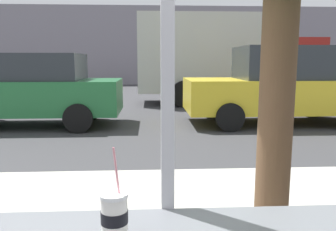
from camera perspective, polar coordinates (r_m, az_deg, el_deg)
name	(u,v)px	position (r m, az deg, el deg)	size (l,w,h in m)	color
ground_plane	(152,118)	(9.34, -2.65, -0.37)	(60.00, 60.00, 0.00)	#38383A
sidewalk_strip	(159,228)	(3.17, -1.61, -18.44)	(16.00, 2.80, 0.15)	#B2ADA3
building_facade_far	(150,46)	(23.24, -3.00, 11.64)	(28.00, 1.20, 5.11)	gray
soda_cup_left	(114,216)	(1.14, -9.03, -16.39)	(0.09, 0.09, 0.32)	white
parked_car_green	(28,90)	(8.70, -22.50, 4.07)	(4.42, 1.92, 1.72)	#236B38
parked_car_yellow	(281,86)	(8.82, 18.51, 4.78)	(4.57, 2.02, 1.90)	gold
box_truck	(222,57)	(12.69, 9.16, 9.71)	(6.52, 2.44, 3.15)	beige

